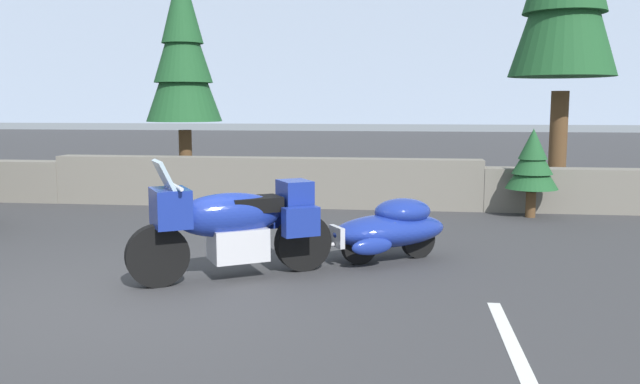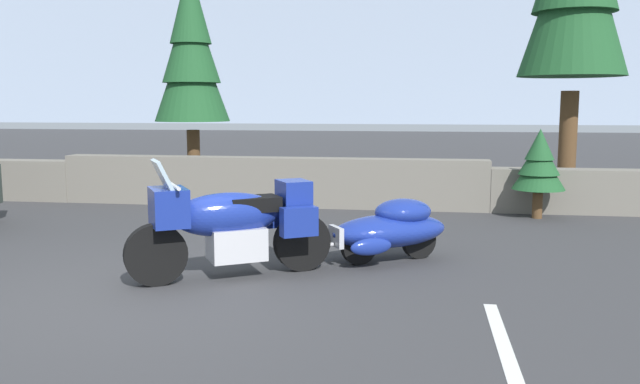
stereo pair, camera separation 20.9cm
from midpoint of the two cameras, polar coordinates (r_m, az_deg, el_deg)
name	(u,v)px [view 2 (the right image)]	position (r m, az deg, el deg)	size (l,w,h in m)	color
ground_plane	(135,297)	(6.80, -14.98, -8.86)	(80.00, 80.00, 0.00)	#38383A
stone_guard_wall	(271,184)	(12.30, -3.78, 0.71)	(24.00, 0.50, 0.91)	slate
distant_ridgeline	(405,63)	(102.14, 7.45, 11.05)	(240.00, 80.00, 16.00)	#99A8BF
touring_motorcycle	(231,222)	(7.22, -6.93, -2.62)	(2.05, 1.45, 1.33)	black
car_shaped_trailer	(390,228)	(8.01, 6.89, -3.13)	(2.07, 1.46, 0.76)	black
pine_tree_secondary	(191,51)	(13.89, -10.73, 11.94)	(1.54, 1.54, 4.74)	brown
pine_sapling_near	(539,163)	(11.50, 19.04, 2.44)	(0.87, 0.87, 1.50)	brown
parking_stripe_marker	(516,383)	(4.90, 17.93, -15.54)	(0.12, 3.60, 0.01)	silver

